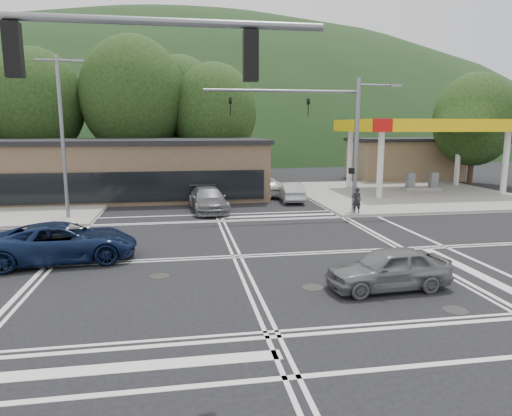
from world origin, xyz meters
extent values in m
plane|color=black|center=(0.00, 0.00, 0.00)|extent=(120.00, 120.00, 0.00)
cube|color=gray|center=(15.00, 15.00, 0.07)|extent=(16.00, 16.00, 0.15)
cylinder|color=silver|center=(12.00, 13.00, 2.50)|extent=(0.44, 0.44, 5.00)
cylinder|color=silver|center=(12.00, 19.00, 2.50)|extent=(0.44, 0.44, 5.00)
cylinder|color=silver|center=(22.00, 13.00, 2.50)|extent=(0.44, 0.44, 5.00)
cylinder|color=silver|center=(22.00, 19.00, 2.50)|extent=(0.44, 0.44, 5.00)
cube|color=silver|center=(17.00, 16.00, 5.30)|extent=(12.00, 8.00, 0.60)
cube|color=yellow|center=(17.00, 12.00, 5.30)|extent=(12.20, 0.25, 0.90)
cube|color=yellow|center=(17.00, 20.00, 5.30)|extent=(12.20, 0.25, 0.90)
cube|color=yellow|center=(11.00, 16.00, 5.30)|extent=(0.25, 8.20, 0.90)
cube|color=yellow|center=(23.00, 16.00, 5.30)|extent=(0.25, 8.20, 0.90)
cube|color=red|center=(11.50, 11.85, 5.30)|extent=(1.40, 0.12, 0.90)
cube|color=gray|center=(17.00, 16.00, 0.25)|extent=(3.00, 1.00, 0.30)
cube|color=slate|center=(16.00, 16.00, 0.95)|extent=(0.60, 0.50, 1.30)
cube|color=slate|center=(18.00, 16.00, 0.95)|extent=(0.60, 0.50, 1.30)
cube|color=#846B4F|center=(20.00, 25.00, 1.90)|extent=(10.00, 6.00, 3.80)
cube|color=brown|center=(-8.00, 17.00, 2.00)|extent=(24.00, 8.00, 4.00)
ellipsoid|color=#1D3417|center=(0.00, 90.00, 0.00)|extent=(252.00, 126.00, 140.00)
cylinder|color=#382619|center=(-14.00, 24.00, 2.42)|extent=(0.50, 0.50, 4.84)
ellipsoid|color=black|center=(-14.00, 24.00, 7.15)|extent=(8.00, 8.00, 9.20)
cylinder|color=#382619|center=(-6.00, 24.00, 2.64)|extent=(0.50, 0.50, 5.28)
ellipsoid|color=black|center=(-6.00, 24.00, 7.80)|extent=(9.00, 9.00, 10.35)
cylinder|color=#382619|center=(1.00, 24.00, 2.20)|extent=(0.50, 0.50, 4.40)
ellipsoid|color=black|center=(1.00, 24.00, 6.50)|extent=(7.60, 7.60, 8.74)
cylinder|color=#382619|center=(-2.00, 28.00, 2.42)|extent=(0.50, 0.50, 4.84)
ellipsoid|color=black|center=(-2.00, 28.00, 7.15)|extent=(8.40, 8.40, 9.66)
cylinder|color=#382619|center=(24.00, 20.00, 1.98)|extent=(0.50, 0.50, 3.96)
ellipsoid|color=black|center=(24.00, 20.00, 5.85)|extent=(7.20, 7.20, 8.28)
cylinder|color=slate|center=(-8.50, 9.00, 4.50)|extent=(0.20, 0.20, 9.00)
cylinder|color=slate|center=(-8.50, 9.00, 8.70)|extent=(2.20, 0.12, 0.12)
cube|color=slate|center=(-7.40, 9.00, 8.70)|extent=(0.60, 0.25, 0.15)
cylinder|color=slate|center=(8.20, 8.20, 4.00)|extent=(0.28, 0.28, 8.00)
cylinder|color=slate|center=(3.70, 8.20, 7.20)|extent=(9.00, 0.16, 0.16)
imported|color=black|center=(5.20, 8.20, 6.30)|extent=(0.16, 0.20, 1.00)
imported|color=black|center=(0.70, 8.20, 6.30)|extent=(0.16, 0.20, 1.00)
cylinder|color=slate|center=(9.40, 8.20, 7.60)|extent=(2.40, 0.12, 0.12)
cube|color=slate|center=(10.50, 8.20, 7.60)|extent=(0.70, 0.30, 0.15)
cube|color=black|center=(7.95, 8.20, 2.60)|extent=(0.25, 0.30, 0.35)
cylinder|color=slate|center=(-3.70, -8.20, 7.20)|extent=(9.00, 0.16, 0.16)
cube|color=black|center=(-5.20, -8.20, 6.60)|extent=(0.30, 0.25, 1.00)
cube|color=black|center=(-0.70, -8.20, 6.60)|extent=(0.30, 0.25, 1.00)
imported|color=#0D1A3B|center=(-6.73, 0.50, 0.76)|extent=(5.78, 3.22, 1.53)
imported|color=slate|center=(4.36, -4.50, 0.69)|extent=(4.11, 1.85, 1.37)
imported|color=#ADAFB4|center=(5.50, 13.27, 0.66)|extent=(1.68, 4.11, 1.32)
imported|color=silver|center=(4.51, 15.95, 0.66)|extent=(1.71, 3.95, 1.33)
imported|color=slate|center=(-0.50, 10.41, 0.74)|extent=(2.50, 5.25, 1.48)
imported|color=black|center=(8.07, 7.50, 0.92)|extent=(0.57, 0.38, 1.54)
camera|label=1|loc=(-2.19, -17.74, 5.18)|focal=32.00mm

